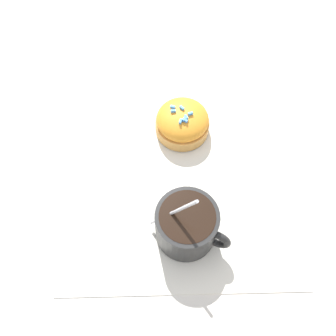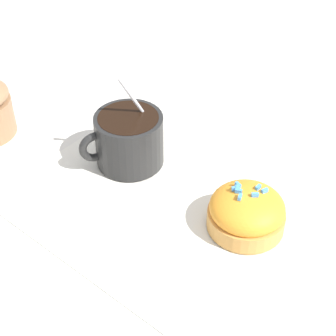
% 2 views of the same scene
% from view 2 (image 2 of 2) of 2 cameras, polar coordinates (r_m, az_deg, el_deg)
% --- Properties ---
extents(ground_plane, '(3.00, 3.00, 0.00)m').
position_cam_2_polar(ground_plane, '(0.63, 1.97, -2.20)').
color(ground_plane, silver).
extents(paper_napkin, '(0.34, 0.35, 0.00)m').
position_cam_2_polar(paper_napkin, '(0.63, 1.98, -2.10)').
color(paper_napkin, white).
rests_on(paper_napkin, ground_plane).
extents(coffee_cup, '(0.08, 0.10, 0.12)m').
position_cam_2_polar(coffee_cup, '(0.65, -3.81, 3.27)').
color(coffee_cup, black).
rests_on(coffee_cup, paper_napkin).
extents(frosted_pastry, '(0.08, 0.08, 0.05)m').
position_cam_2_polar(frosted_pastry, '(0.58, 8.00, -4.42)').
color(frosted_pastry, '#D19347').
rests_on(frosted_pastry, paper_napkin).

